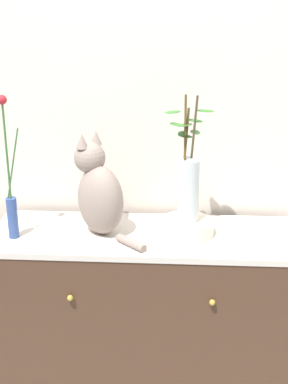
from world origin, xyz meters
TOP-DOWN VIEW (x-y plane):
  - wall_back at (0.00, 0.28)m, footprint 4.40×0.08m
  - sideboard at (0.00, -0.00)m, footprint 1.23×0.43m
  - cat_sitting at (-0.18, 0.01)m, footprint 0.32×0.31m
  - vase_slim_green at (-0.51, -0.06)m, footprint 0.07×0.04m
  - bowl_porcelain at (0.17, 0.01)m, footprint 0.22×0.22m
  - vase_glass_clear at (0.17, 0.01)m, footprint 0.20×0.13m

SIDE VIEW (x-z plane):
  - sideboard at x=0.00m, z-range 0.00..0.82m
  - bowl_porcelain at x=0.17m, z-range 0.82..0.88m
  - vase_slim_green at x=-0.51m, z-range 0.70..1.27m
  - cat_sitting at x=-0.18m, z-range 0.79..1.20m
  - vase_glass_clear at x=0.17m, z-range 0.77..1.28m
  - wall_back at x=0.00m, z-range 0.00..2.60m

